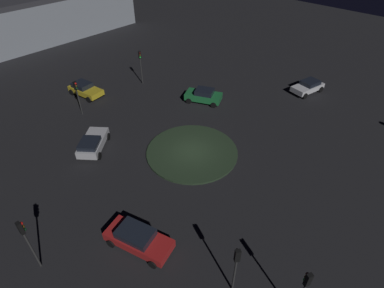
{
  "coord_description": "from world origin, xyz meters",
  "views": [
    {
      "loc": [
        15.09,
        -15.66,
        18.04
      ],
      "look_at": [
        0.0,
        0.0,
        0.98
      ],
      "focal_mm": 28.84,
      "sensor_mm": 36.0,
      "label": 1
    }
  ],
  "objects": [
    {
      "name": "store_building",
      "position": [
        -40.57,
        4.59,
        3.46
      ],
      "size": [
        14.04,
        31.56,
        6.91
      ],
      "rotation": [
        0.0,
        0.0,
        4.75
      ],
      "color": "#8C939E",
      "rests_on": "ground_plane"
    },
    {
      "name": "car_red",
      "position": [
        4.19,
        -9.45,
        0.76
      ],
      "size": [
        4.85,
        3.04,
        1.46
      ],
      "rotation": [
        0.0,
        0.0,
        3.43
      ],
      "color": "red",
      "rests_on": "ground_plane"
    },
    {
      "name": "traffic_light_west_near",
      "position": [
        -13.01,
        -3.55,
        2.77
      ],
      "size": [
        0.39,
        0.35,
        3.87
      ],
      "rotation": [
        0.0,
        0.0,
        0.27
      ],
      "color": "#2D2D2D",
      "rests_on": "ground_plane"
    },
    {
      "name": "traffic_light_south",
      "position": [
        0.91,
        -14.65,
        3.04
      ],
      "size": [
        0.31,
        0.36,
        4.28
      ],
      "rotation": [
        0.0,
        0.0,
        1.63
      ],
      "color": "#2D2D2D",
      "rests_on": "ground_plane"
    },
    {
      "name": "car_yellow",
      "position": [
        -16.51,
        -1.01,
        0.78
      ],
      "size": [
        4.45,
        2.66,
        1.48
      ],
      "rotation": [
        0.0,
        0.0,
        6.44
      ],
      "color": "gold",
      "rests_on": "ground_plane"
    },
    {
      "name": "car_white",
      "position": [
        2.05,
        17.88,
        0.76
      ],
      "size": [
        2.76,
        4.28,
        1.41
      ],
      "rotation": [
        0.0,
        0.0,
        4.5
      ],
      "color": "white",
      "rests_on": "ground_plane"
    },
    {
      "name": "traffic_light_southeast",
      "position": [
        13.8,
        -6.22,
        2.92
      ],
      "size": [
        0.39,
        0.36,
        4.1
      ],
      "rotation": [
        0.0,
        0.0,
        2.72
      ],
      "color": "#2D2D2D",
      "rests_on": "ground_plane"
    },
    {
      "name": "traffic_light_southeast_near",
      "position": [
        10.49,
        -7.48,
        2.83
      ],
      "size": [
        0.39,
        0.37,
        3.97
      ],
      "rotation": [
        0.0,
        0.0,
        2.52
      ],
      "color": "#2D2D2D",
      "rests_on": "ground_plane"
    },
    {
      "name": "roundabout_island",
      "position": [
        0.0,
        0.0,
        0.08
      ],
      "size": [
        8.35,
        8.35,
        0.16
      ],
      "primitive_type": "cylinder",
      "color": "#263823",
      "rests_on": "ground_plane"
    },
    {
      "name": "traffic_light_west",
      "position": [
        -13.91,
        5.48,
        3.02
      ],
      "size": [
        0.39,
        0.36,
        4.25
      ],
      "rotation": [
        0.0,
        0.0,
        -0.38
      ],
      "color": "#2D2D2D",
      "rests_on": "ground_plane"
    },
    {
      "name": "car_silver",
      "position": [
        -6.83,
        -5.99,
        0.78
      ],
      "size": [
        4.0,
        4.24,
        1.45
      ],
      "rotation": [
        0.0,
        0.0,
        2.28
      ],
      "color": "silver",
      "rests_on": "ground_plane"
    },
    {
      "name": "car_green",
      "position": [
        -5.41,
        7.52,
        0.8
      ],
      "size": [
        4.43,
        3.4,
        1.56
      ],
      "rotation": [
        0.0,
        0.0,
        0.45
      ],
      "color": "#1E7238",
      "rests_on": "ground_plane"
    },
    {
      "name": "ground_plane",
      "position": [
        0.0,
        0.0,
        0.0
      ],
      "size": [
        114.66,
        114.66,
        0.0
      ],
      "primitive_type": "plane",
      "color": "black"
    }
  ]
}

